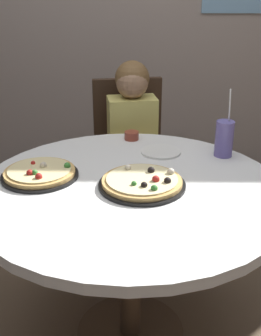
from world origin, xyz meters
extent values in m
plane|color=brown|center=(0.00, 0.00, 0.00)|extent=(8.00, 8.00, 0.00)
cylinder|color=white|center=(0.00, 0.00, 0.73)|extent=(1.19, 1.19, 0.04)
cylinder|color=#4C3826|center=(0.00, 0.00, 0.36)|extent=(0.09, 0.09, 0.69)
cylinder|color=#4C3826|center=(0.00, 0.00, 0.01)|extent=(0.48, 0.48, 0.02)
cube|color=#382619|center=(0.00, 0.79, 0.43)|extent=(0.46, 0.46, 0.04)
cube|color=#382619|center=(-0.03, 0.97, 0.69)|extent=(0.40, 0.11, 0.52)
cylinder|color=#382619|center=(-0.14, 0.60, 0.21)|extent=(0.04, 0.04, 0.41)
cylinder|color=#382619|center=(0.20, 0.65, 0.21)|extent=(0.04, 0.04, 0.41)
cylinder|color=#382619|center=(-0.20, 0.93, 0.21)|extent=(0.04, 0.04, 0.41)
cylinder|color=#382619|center=(0.14, 0.99, 0.21)|extent=(0.04, 0.04, 0.41)
cube|color=#3F4766|center=(0.02, 0.64, 0.23)|extent=(0.29, 0.36, 0.45)
cube|color=#D8CC66|center=(0.00, 0.77, 0.67)|extent=(0.28, 0.20, 0.44)
sphere|color=#997051|center=(0.00, 0.77, 0.97)|extent=(0.17, 0.17, 0.17)
sphere|color=brown|center=(0.00, 0.79, 0.99)|extent=(0.18, 0.18, 0.18)
cylinder|color=black|center=(0.04, -0.01, 0.76)|extent=(0.33, 0.33, 0.01)
cylinder|color=tan|center=(0.04, -0.01, 0.77)|extent=(0.31, 0.31, 0.02)
cylinder|color=beige|center=(0.04, -0.01, 0.78)|extent=(0.27, 0.27, 0.01)
sphere|color=black|center=(0.14, -0.04, 0.79)|extent=(0.03, 0.03, 0.03)
sphere|color=beige|center=(0.16, 0.04, 0.79)|extent=(0.03, 0.03, 0.03)
sphere|color=#B2231E|center=(0.10, -0.03, 0.79)|extent=(0.03, 0.03, 0.03)
sphere|color=#387F33|center=(0.01, -0.06, 0.79)|extent=(0.02, 0.02, 0.02)
sphere|color=beige|center=(-0.01, 0.08, 0.79)|extent=(0.03, 0.03, 0.03)
sphere|color=#387F33|center=(0.09, -0.10, 0.79)|extent=(0.03, 0.03, 0.03)
sphere|color=black|center=(0.08, 0.05, 0.79)|extent=(0.03, 0.03, 0.03)
sphere|color=black|center=(0.05, -0.08, 0.79)|extent=(0.02, 0.02, 0.02)
cylinder|color=black|center=(-0.36, 0.07, 0.76)|extent=(0.31, 0.31, 0.01)
cylinder|color=tan|center=(-0.36, 0.07, 0.77)|extent=(0.28, 0.28, 0.02)
cylinder|color=beige|center=(-0.36, 0.07, 0.78)|extent=(0.25, 0.25, 0.01)
sphere|color=beige|center=(-0.35, 0.10, 0.79)|extent=(0.03, 0.03, 0.03)
sphere|color=#B2231E|center=(-0.39, 0.02, 0.79)|extent=(0.03, 0.03, 0.03)
sphere|color=#387F33|center=(-0.25, 0.09, 0.79)|extent=(0.03, 0.03, 0.03)
sphere|color=#B2231E|center=(-0.35, -0.01, 0.79)|extent=(0.03, 0.03, 0.03)
sphere|color=#B2231E|center=(-0.40, 0.12, 0.79)|extent=(0.02, 0.02, 0.02)
sphere|color=#387F33|center=(-0.37, 0.03, 0.79)|extent=(0.02, 0.02, 0.02)
cylinder|color=#6659A5|center=(0.41, 0.30, 0.83)|extent=(0.08, 0.08, 0.16)
cylinder|color=white|center=(0.42, 0.30, 0.95)|extent=(0.03, 0.05, 0.22)
cylinder|color=brown|center=(0.00, 0.51, 0.77)|extent=(0.07, 0.07, 0.04)
cylinder|color=white|center=(0.13, 0.34, 0.76)|extent=(0.18, 0.18, 0.01)
camera|label=1|loc=(0.02, -1.51, 1.49)|focal=46.68mm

